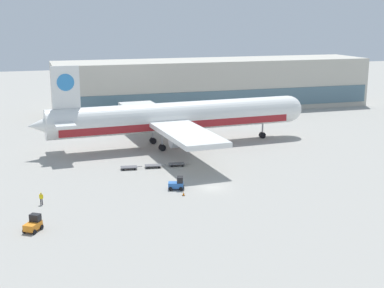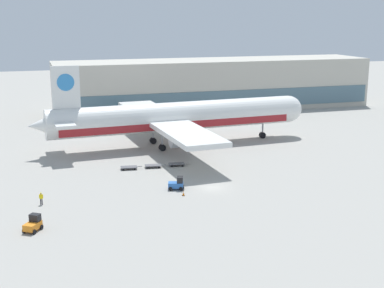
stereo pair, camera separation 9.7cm
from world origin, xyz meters
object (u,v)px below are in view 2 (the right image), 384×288
at_px(baggage_tug_mid, 33,224).
at_px(ground_crew_near, 41,197).
at_px(baggage_tug_foreground, 177,184).
at_px(baggage_dolly_third, 177,164).
at_px(baggage_dolly_lead, 129,167).
at_px(traffic_cone_near, 183,193).
at_px(airplane_main, 173,118).
at_px(baggage_dolly_second, 153,165).

height_order(baggage_tug_mid, ground_crew_near, baggage_tug_mid).
relative_size(baggage_tug_foreground, baggage_dolly_third, 0.73).
xyz_separation_m(baggage_dolly_lead, traffic_cone_near, (5.12, -16.23, -0.00)).
xyz_separation_m(airplane_main, baggage_tug_mid, (-28.27, -38.05, -4.96)).
xyz_separation_m(baggage_dolly_third, traffic_cone_near, (-3.37, -15.90, -0.00)).
distance_m(baggage_dolly_lead, ground_crew_near, 20.67).
relative_size(airplane_main, ground_crew_near, 31.92).
bearing_deg(airplane_main, baggage_dolly_second, -120.93).
bearing_deg(baggage_tug_mid, baggage_tug_foreground, -29.99).
bearing_deg(baggage_dolly_third, baggage_tug_mid, -130.14).
bearing_deg(traffic_cone_near, airplane_main, 77.54).
distance_m(airplane_main, traffic_cone_near, 31.97).
bearing_deg(baggage_dolly_third, baggage_tug_foreground, -98.47).
distance_m(airplane_main, baggage_tug_foreground, 28.88).
bearing_deg(traffic_cone_near, baggage_dolly_second, 93.07).
bearing_deg(airplane_main, baggage_tug_mid, -130.03).
bearing_deg(airplane_main, baggage_tug_foreground, -107.48).
xyz_separation_m(baggage_dolly_third, ground_crew_near, (-23.61, -13.75, 0.69)).
height_order(baggage_dolly_second, baggage_dolly_third, same).
distance_m(baggage_tug_foreground, baggage_dolly_third, 13.22).
relative_size(airplane_main, baggage_dolly_third, 15.42).
xyz_separation_m(ground_crew_near, traffic_cone_near, (20.24, -2.15, -0.69)).
bearing_deg(baggage_dolly_lead, traffic_cone_near, -65.66).
distance_m(baggage_tug_foreground, baggage_tug_mid, 23.78).
height_order(baggage_tug_foreground, traffic_cone_near, baggage_tug_foreground).
distance_m(airplane_main, ground_crew_near, 39.65).
relative_size(baggage_dolly_third, ground_crew_near, 2.07).
bearing_deg(baggage_dolly_lead, ground_crew_near, -130.19).
xyz_separation_m(baggage_tug_foreground, baggage_tug_mid, (-21.36, -10.45, 0.00)).
distance_m(baggage_tug_foreground, traffic_cone_near, 3.20).
relative_size(baggage_dolly_second, baggage_dolly_third, 1.00).
distance_m(airplane_main, baggage_tug_mid, 47.66).
bearing_deg(baggage_dolly_third, baggage_dolly_lead, -175.40).
bearing_deg(baggage_dolly_lead, airplane_main, 57.46).
relative_size(baggage_dolly_third, traffic_cone_near, 4.79).
bearing_deg(ground_crew_near, traffic_cone_near, 11.06).
height_order(airplane_main, baggage_tug_foreground, airplane_main).
relative_size(baggage_tug_mid, ground_crew_near, 1.55).
distance_m(baggage_dolly_third, ground_crew_near, 27.33).
relative_size(baggage_dolly_lead, traffic_cone_near, 4.79).
bearing_deg(baggage_dolly_lead, baggage_dolly_second, 4.48).
xyz_separation_m(baggage_dolly_lead, ground_crew_near, (-15.11, -14.08, 0.69)).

